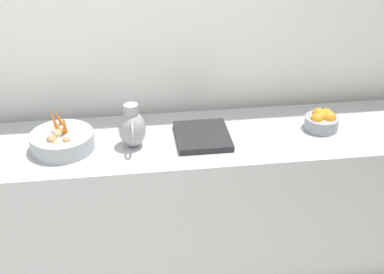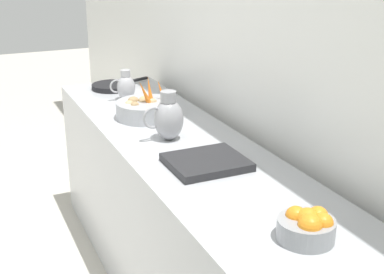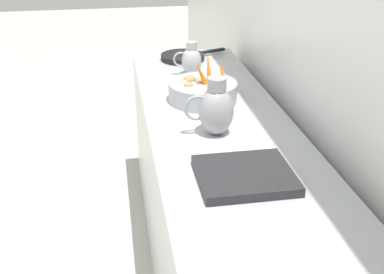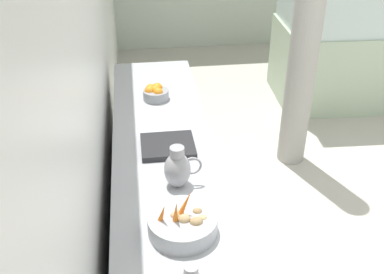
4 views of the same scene
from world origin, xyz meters
The scene contains 8 objects.
tile_wall_left centered at (-1.95, 0.78, 1.50)m, with size 0.10×8.45×3.00m, color white.
prep_counter centered at (-1.51, 0.28, 0.47)m, with size 0.66×3.15×0.93m, color #ADAFB5.
vegetable_colander centered at (-1.48, -0.38, 0.99)m, with size 0.35×0.35×0.23m.
orange_bowl centered at (-1.52, 1.11, 0.99)m, with size 0.20×0.20×0.12m.
metal_pitcher_tall centered at (-1.46, 0.01, 1.05)m, with size 0.21×0.15×0.25m.
metal_pitcher_short centered at (-1.49, -0.78, 1.02)m, with size 0.16×0.12×0.19m.
counter_sink_basin centered at (-1.49, 0.40, 0.95)m, with size 0.34×0.30×0.04m, color #232326.
skillet_on_counter centered at (-1.49, -1.09, 0.95)m, with size 0.44×0.28×0.03m.
Camera 2 is at (-0.52, 2.39, 1.87)m, focal length 49.86 mm.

